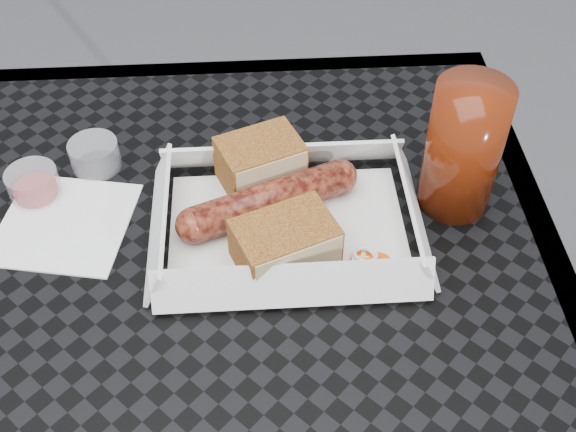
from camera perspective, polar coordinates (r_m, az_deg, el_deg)
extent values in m
cube|color=black|center=(0.62, -12.99, -10.36)|extent=(0.80, 0.80, 0.01)
cube|color=black|center=(0.90, -10.56, 10.50)|extent=(0.80, 0.03, 0.03)
cylinder|color=black|center=(1.14, 9.57, -4.91)|extent=(0.03, 0.03, 0.73)
cube|color=white|center=(0.68, -0.05, -1.01)|extent=(0.22, 0.15, 0.00)
cylinder|color=brown|center=(0.68, -1.50, 1.26)|extent=(0.15, 0.09, 0.03)
sphere|color=brown|center=(0.70, 4.11, 3.12)|extent=(0.03, 0.03, 0.03)
sphere|color=brown|center=(0.66, -7.45, -0.74)|extent=(0.03, 0.03, 0.03)
cube|color=#935F24|center=(0.71, -2.19, 4.30)|extent=(0.09, 0.08, 0.05)
cube|color=#935F24|center=(0.64, -0.24, -2.18)|extent=(0.10, 0.09, 0.04)
cylinder|color=#EE500A|center=(0.65, 5.50, -3.38)|extent=(0.02, 0.02, 0.00)
torus|color=white|center=(0.65, 6.27, -3.71)|extent=(0.02, 0.02, 0.00)
cube|color=#B2D17F|center=(0.66, 6.43, -3.18)|extent=(0.02, 0.02, 0.00)
cube|color=white|center=(0.72, -17.21, -0.56)|extent=(0.14, 0.14, 0.00)
cylinder|color=#980B0B|center=(0.75, -19.46, 2.38)|extent=(0.05, 0.05, 0.03)
cylinder|color=silver|center=(0.76, -15.03, 4.66)|extent=(0.05, 0.05, 0.03)
cylinder|color=#561907|center=(0.68, 13.68, 5.23)|extent=(0.07, 0.07, 0.13)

